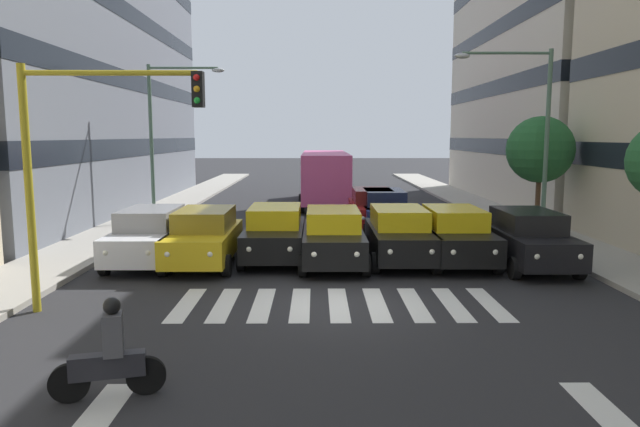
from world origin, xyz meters
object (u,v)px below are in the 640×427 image
car_row2_1 (372,209)px  traffic_light_gantry (78,149)px  car_row2_0 (384,210)px  car_2 (399,235)px  street_lamp_right (164,125)px  car_6 (150,236)px  car_4 (275,233)px  street_lamp_left (530,122)px  car_0 (528,238)px  car_1 (455,235)px  street_tree_1 (540,150)px  motorcycle_with_rider (110,357)px  bus_behind_traffic (325,173)px  car_5 (204,237)px  car_3 (333,237)px

car_row2_1 → traffic_light_gantry: bearing=56.6°
car_row2_0 → car_row2_1: 0.70m
car_2 → street_lamp_right: (9.36, -8.21, 3.56)m
car_row2_0 → traffic_light_gantry: size_ratio=0.81×
car_6 → car_row2_1: (-7.55, -6.62, 0.00)m
car_2 → car_row2_1: (0.21, -6.52, 0.00)m
car_row2_1 → traffic_light_gantry: traffic_light_gantry is taller
car_4 → street_lamp_left: (-9.08, -2.91, 3.56)m
car_0 → car_2: 3.85m
car_1 → car_row2_1: (1.93, -6.60, 0.00)m
car_0 → street_tree_1: 6.75m
car_6 → motorcycle_with_rider: car_6 is taller
car_4 → traffic_light_gantry: bearing=54.1°
bus_behind_traffic → car_5: bearing=75.8°
car_5 → street_lamp_right: (3.32, -8.50, 3.56)m
car_3 → car_5: bearing=-0.6°
car_2 → street_lamp_left: street_lamp_left is taller
car_2 → car_row2_1: same height
car_0 → street_lamp_right: 16.26m
motorcycle_with_rider → traffic_light_gantry: size_ratio=0.30×
traffic_light_gantry → street_tree_1: bearing=-144.4°
car_3 → traffic_light_gantry: bearing=39.2°
car_0 → motorcycle_with_rider: car_0 is taller
car_5 → traffic_light_gantry: 5.77m
car_0 → car_4: same height
car_0 → car_4: size_ratio=1.00×
car_3 → car_row2_1: same height
car_2 → traffic_light_gantry: bearing=32.7°
car_row2_0 → car_2: bearing=87.8°
car_2 → motorcycle_with_rider: (5.73, 9.39, -0.24)m
street_tree_1 → car_row2_1: bearing=-12.6°
car_4 → traffic_light_gantry: traffic_light_gantry is taller
car_3 → car_5: 3.95m
car_4 → car_5: 2.23m
car_2 → car_3: same height
bus_behind_traffic → traffic_light_gantry: (5.74, 20.36, 1.81)m
car_row2_1 → car_6: bearing=41.2°
car_0 → bus_behind_traffic: bus_behind_traffic is taller
car_2 → motorcycle_with_rider: size_ratio=2.66×
car_4 → street_lamp_right: bearing=-55.1°
car_4 → car_row2_1: (-3.71, -6.13, 0.00)m
car_6 → street_lamp_right: bearing=-79.1°
car_2 → street_tree_1: size_ratio=0.97×
car_6 → car_row2_1: bearing=-138.8°
car_1 → car_5: (7.76, 0.22, 0.00)m
car_1 → street_tree_1: street_tree_1 is taller
car_row2_0 → traffic_light_gantry: bearing=53.8°
car_0 → car_6: (11.55, -0.58, 0.00)m
car_0 → car_row2_1: (3.99, -7.20, 0.00)m
car_2 → car_row2_0: size_ratio=1.00×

